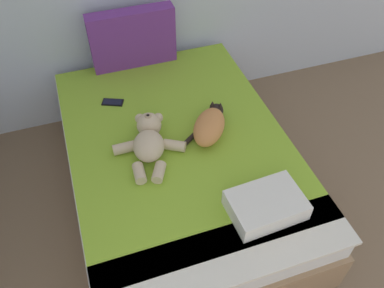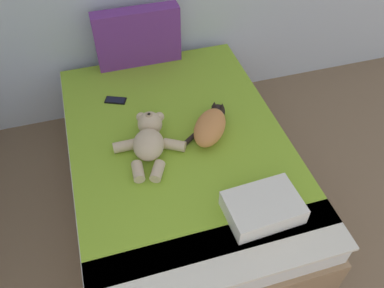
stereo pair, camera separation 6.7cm
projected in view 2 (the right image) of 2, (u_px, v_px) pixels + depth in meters
bed at (180, 168)px, 2.77m from camera, size 1.44×2.03×0.56m
patterned_cushion at (138, 37)px, 3.01m from camera, size 0.65×0.13×0.45m
cat at (211, 126)px, 2.56m from camera, size 0.40×0.40×0.15m
teddy_bear at (149, 139)px, 2.47m from camera, size 0.45×0.54×0.17m
cell_phone at (116, 100)px, 2.84m from camera, size 0.16×0.12×0.01m
throw_pillow at (263, 207)px, 2.15m from camera, size 0.41×0.30×0.11m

